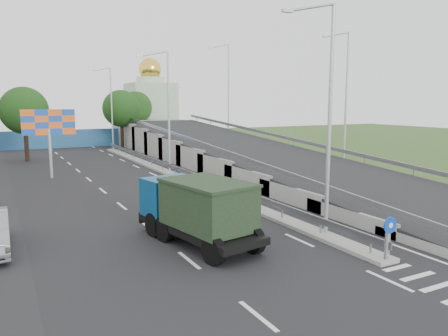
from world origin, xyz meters
TOP-DOWN VIEW (x-y plane):
  - ground at (0.00, 0.00)m, footprint 160.00×160.00m
  - road_surface at (-3.00, 20.00)m, footprint 26.00×90.00m
  - median at (0.00, 24.00)m, footprint 1.00×44.00m
  - overpass_ramp at (7.50, 24.00)m, footprint 10.00×50.00m
  - median_guardrail at (0.00, 24.00)m, footprint 0.09×44.00m
  - sign_bollard at (0.00, 2.17)m, footprint 0.64×0.23m
  - lamp_post_near at (0.11, 6.00)m, footprint 2.74×0.18m
  - lamp_post_mid at (0.11, 26.00)m, footprint 2.74×0.18m
  - lamp_post_far at (0.11, 46.00)m, footprint 2.74×0.18m
  - blue_wall at (-4.00, 52.00)m, footprint 30.00×0.50m
  - church at (10.00, 60.00)m, footprint 7.00×7.00m
  - billboard at (-9.00, 28.00)m, footprint 4.00×0.24m
  - tree_left_mid at (-10.00, 40.00)m, footprint 4.80×4.80m
  - tree_median_far at (2.00, 48.00)m, footprint 4.80×4.80m
  - tree_ramp_far at (6.00, 55.00)m, footprint 4.80×4.80m
  - dump_truck at (-5.32, 7.85)m, footprint 3.51×6.81m

SIDE VIEW (x-z plane):
  - ground at x=0.00m, z-range 0.00..0.00m
  - road_surface at x=-3.00m, z-range -0.02..0.02m
  - median at x=0.00m, z-range 0.00..0.20m
  - median_guardrail at x=0.00m, z-range 0.39..1.10m
  - sign_bollard at x=0.00m, z-range 0.20..1.87m
  - blue_wall at x=-4.00m, z-range 0.00..2.40m
  - dump_truck at x=-5.32m, z-range 0.15..3.01m
  - overpass_ramp at x=7.50m, z-range 0.00..3.50m
  - billboard at x=-9.00m, z-range 1.44..6.94m
  - tree_left_mid at x=-10.00m, z-range 1.38..8.98m
  - tree_median_far at x=2.00m, z-range 1.38..8.98m
  - tree_ramp_far at x=6.00m, z-range 1.38..8.98m
  - church at x=10.00m, z-range -1.59..12.21m
  - lamp_post_near at x=0.11m, z-range 0.77..10.85m
  - lamp_post_mid at x=0.11m, z-range 0.77..10.85m
  - lamp_post_far at x=0.11m, z-range 0.77..10.85m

